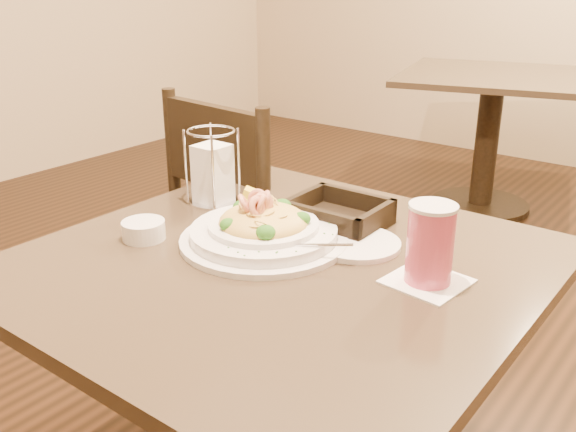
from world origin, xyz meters
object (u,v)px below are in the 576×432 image
Objects in this scene: side_plate at (357,244)px; butter_ramekin at (144,230)px; main_table at (282,362)px; drink_glass at (430,245)px; pasta_bowl at (263,228)px; bread_basket at (339,215)px; dining_chair_near at (253,240)px; napkin_caddy at (213,172)px; background_table at (489,118)px.

side_plate is 0.42m from butter_ramekin.
main_table is 0.38m from butter_ramekin.
pasta_bowl is at bearing -172.73° from drink_glass.
butter_ramekin is (-0.27, -0.30, -0.00)m from bread_basket.
side_plate is at bearing 156.06° from dining_chair_near.
dining_chair_near is at bearing 150.47° from side_plate.
butter_ramekin is at bearing -131.12° from bread_basket.
dining_chair_near reaches higher than side_plate.
napkin_caddy is (-0.57, 0.07, 0.00)m from drink_glass.
dining_chair_near is 4.79× the size of bread_basket.
background_table is 12.84× the size of butter_ramekin.
drink_glass is (0.70, -0.35, 0.30)m from dining_chair_near.
background_table is at bearing 94.73° from napkin_caddy.
main_table is at bearing -78.27° from background_table.
dining_chair_near is at bearing 135.80° from main_table.
background_table is 3.05× the size of pasta_bowl.
background_table is 6.40× the size of side_plate.
dining_chair_near is 0.61m from butter_ramekin.
napkin_caddy is 1.01× the size of side_plate.
napkin_caddy is at bearing 155.58° from pasta_bowl.
dining_chair_near is at bearing 133.17° from pasta_bowl.
main_table is 0.33m from bread_basket.
napkin_caddy reaches higher than main_table.
drink_glass reaches higher than pasta_bowl.
drink_glass is at bearing -26.07° from bread_basket.
dining_chair_near is 0.60m from pasta_bowl.
drink_glass is 0.57m from butter_ramekin.
drink_glass is at bearing 158.91° from dining_chair_near.
bread_basket is 0.31m from napkin_caddy.
bread_basket is at bearing 153.93° from drink_glass.
pasta_bowl is 0.19m from bread_basket.
background_table is 7.69× the size of drink_glass.
pasta_bowl is (0.37, -0.40, 0.26)m from dining_chair_near.
butter_ramekin is (-0.28, -0.09, 0.25)m from main_table.
pasta_bowl is (0.42, -2.36, 0.26)m from background_table.
pasta_bowl is 2.10× the size of side_plate.
bread_basket is 1.13× the size of side_plate.
butter_ramekin is at bearing -84.95° from background_table.
napkin_caddy reaches higher than drink_glass.
dining_chair_near reaches higher than pasta_bowl.
side_plate is at bearing -39.57° from bread_basket.
drink_glass reaches higher than side_plate.
pasta_bowl is at bearing -24.42° from napkin_caddy.
side_plate reaches higher than main_table.
pasta_bowl reaches higher than background_table.
bread_basket is at bearing 70.47° from pasta_bowl.
bread_basket is at bearing 158.53° from dining_chair_near.
dining_chair_near is (-0.45, 0.43, -0.00)m from main_table.
bread_basket is at bearing 12.59° from napkin_caddy.
napkin_caddy is at bearing 98.03° from butter_ramekin.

